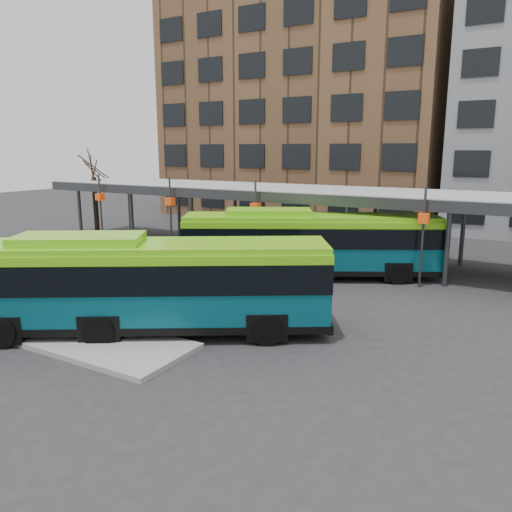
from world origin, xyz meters
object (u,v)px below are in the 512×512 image
at_px(bus_front, 142,282).
at_px(pedestrian, 56,306).
at_px(bus_rear, 309,242).
at_px(tree, 96,204).

distance_m(bus_front, pedestrian, 3.13).
bearing_deg(bus_rear, bus_front, -129.05).
relative_size(bus_rear, pedestrian, 7.11).
distance_m(bus_rear, pedestrian, 12.69).
xyz_separation_m(tree, pedestrian, (14.29, -15.08, -1.37)).
relative_size(tree, pedestrian, 3.21).
distance_m(tree, bus_rear, 18.92).
bearing_deg(bus_front, tree, 109.82).
relative_size(bus_front, bus_rear, 1.00).
height_order(tree, bus_rear, tree).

